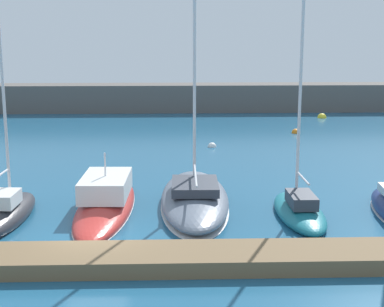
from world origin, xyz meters
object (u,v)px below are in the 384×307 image
Objects in this scene: mooring_buoy_white at (212,147)px; motorboat_red_fifth at (106,202)px; sailboat_charcoal_fourth at (6,212)px; mooring_buoy_yellow at (322,118)px; sailboat_teal_seventh at (299,209)px; sailboat_slate_sixth at (195,197)px; mooring_buoy_orange at (296,133)px.

motorboat_red_fifth is at bearing -111.99° from mooring_buoy_white.
sailboat_charcoal_fourth is 14.67× the size of mooring_buoy_yellow.
sailboat_charcoal_fourth is 13.13m from sailboat_teal_seventh.
mooring_buoy_yellow is (17.88, 29.40, -0.34)m from motorboat_red_fifth.
sailboat_teal_seventh is (13.13, 0.11, -0.07)m from sailboat_charcoal_fourth.
sailboat_slate_sixth is at bearing -74.01° from sailboat_charcoal_fourth.
motorboat_red_fifth is at bearing -121.31° from mooring_buoy_yellow.
sailboat_teal_seventh is at bearing -97.40° from motorboat_red_fifth.
mooring_buoy_orange is (4.57, 22.18, -0.34)m from sailboat_teal_seventh.
mooring_buoy_yellow is (13.67, 28.98, -0.45)m from sailboat_slate_sixth.
sailboat_teal_seventh is (4.68, -1.87, -0.10)m from sailboat_slate_sixth.
mooring_buoy_white is at bearing -20.12° from motorboat_red_fifth.
mooring_buoy_white is 9.37m from mooring_buoy_orange.
motorboat_red_fifth is 11.48× the size of mooring_buoy_yellow.
sailboat_slate_sixth is (8.45, 1.98, 0.04)m from sailboat_charcoal_fourth.
mooring_buoy_orange reaches higher than mooring_buoy_white.
motorboat_red_fifth is 4.24m from sailboat_slate_sixth.
motorboat_red_fifth reaches higher than mooring_buoy_orange.
mooring_buoy_orange is (17.70, 22.29, -0.41)m from sailboat_charcoal_fourth.
mooring_buoy_orange is at bearing -117.01° from mooring_buoy_yellow.
mooring_buoy_orange is 9.73m from mooring_buoy_yellow.
mooring_buoy_yellow is at bearing -32.74° from sailboat_charcoal_fourth.
motorboat_red_fifth is 0.57× the size of sailboat_slate_sixth.
sailboat_teal_seventh reaches higher than motorboat_red_fifth.
sailboat_charcoal_fourth is 28.46m from mooring_buoy_orange.
sailboat_charcoal_fourth is at bearing 104.16° from sailboat_slate_sixth.
sailboat_charcoal_fourth reaches higher than mooring_buoy_orange.
mooring_buoy_yellow is (4.42, 8.67, 0.00)m from mooring_buoy_orange.
motorboat_red_fifth is at bearing 80.67° from sailboat_teal_seventh.
sailboat_slate_sixth is at bearing 68.12° from sailboat_teal_seventh.
mooring_buoy_orange is at bearing -11.72° from sailboat_teal_seventh.
mooring_buoy_yellow is (22.12, 30.96, -0.41)m from sailboat_charcoal_fourth.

